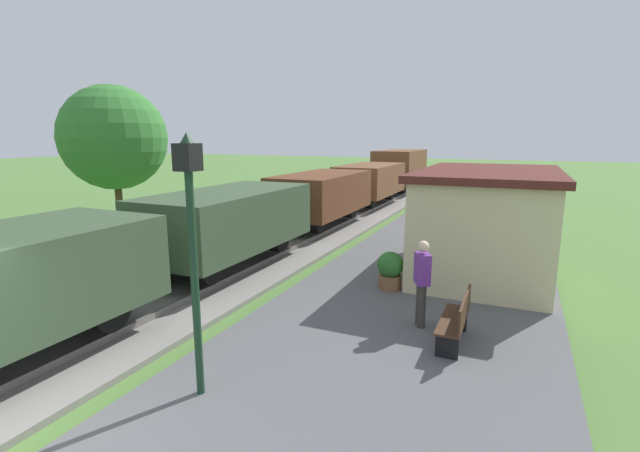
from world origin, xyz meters
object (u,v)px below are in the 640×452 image
(freight_train, at_px, (328,194))
(tree_trackside_far, at_px, (114,138))
(person_waiting, at_px, (422,280))
(potted_planter, at_px, (390,270))
(lamp_post_near, at_px, (191,220))
(bench_near_hut, at_px, (457,319))
(station_hut, at_px, (486,220))

(freight_train, xyz_separation_m, tree_trackside_far, (-7.38, -4.54, 2.38))
(person_waiting, distance_m, potted_planter, 2.27)
(lamp_post_near, xyz_separation_m, tree_trackside_far, (-10.95, 8.56, 1.04))
(tree_trackside_far, bearing_deg, freight_train, 31.56)
(freight_train, bearing_deg, bench_near_hut, -56.02)
(freight_train, relative_size, bench_near_hut, 21.73)
(lamp_post_near, distance_m, tree_trackside_far, 13.94)
(freight_train, bearing_deg, lamp_post_near, -74.76)
(station_hut, distance_m, lamp_post_near, 8.82)
(freight_train, relative_size, person_waiting, 19.06)
(station_hut, distance_m, potted_planter, 3.36)
(tree_trackside_far, bearing_deg, potted_planter, -13.80)
(person_waiting, relative_size, lamp_post_near, 0.46)
(tree_trackside_far, bearing_deg, station_hut, -1.78)
(lamp_post_near, bearing_deg, freight_train, 105.24)
(potted_planter, xyz_separation_m, lamp_post_near, (-1.27, -5.56, 2.08))
(person_waiting, xyz_separation_m, potted_planter, (-1.14, 1.91, -0.46))
(station_hut, relative_size, person_waiting, 3.39)
(person_waiting, height_order, lamp_post_near, lamp_post_near)
(lamp_post_near, bearing_deg, person_waiting, 56.58)
(freight_train, xyz_separation_m, bench_near_hut, (6.73, -9.98, -0.74))
(person_waiting, xyz_separation_m, tree_trackside_far, (-13.36, 4.91, 2.66))
(lamp_post_near, bearing_deg, potted_planter, 77.10)
(freight_train, height_order, bench_near_hut, freight_train)
(bench_near_hut, xyz_separation_m, tree_trackside_far, (-14.11, 5.45, 3.12))
(station_hut, relative_size, tree_trackside_far, 0.98)
(bench_near_hut, bearing_deg, freight_train, 123.98)
(bench_near_hut, bearing_deg, potted_planter, 127.67)
(person_waiting, height_order, potted_planter, person_waiting)
(station_hut, height_order, bench_near_hut, station_hut)
(station_hut, relative_size, lamp_post_near, 1.57)
(lamp_post_near, bearing_deg, station_hut, 68.31)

